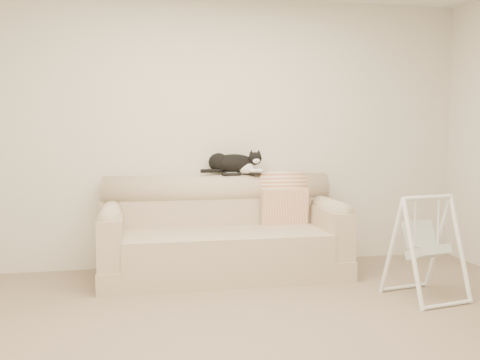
# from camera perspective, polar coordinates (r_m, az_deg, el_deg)

# --- Properties ---
(ground_plane) EXTENTS (5.00, 5.00, 0.00)m
(ground_plane) POSITION_cam_1_polar(r_m,az_deg,el_deg) (3.52, 2.73, -16.57)
(ground_plane) COLOR #7A634C
(ground_plane) RESTS_ON ground
(room_shell) EXTENTS (5.04, 4.04, 2.60)m
(room_shell) POSITION_cam_1_polar(r_m,az_deg,el_deg) (3.28, 2.84, 9.07)
(room_shell) COLOR beige
(room_shell) RESTS_ON ground
(sofa) EXTENTS (2.20, 0.93, 0.90)m
(sofa) POSITION_cam_1_polar(r_m,az_deg,el_deg) (4.95, -1.91, -6.00)
(sofa) COLOR tan
(sofa) RESTS_ON ground
(remote_a) EXTENTS (0.18, 0.06, 0.03)m
(remote_a) POSITION_cam_1_polar(r_m,az_deg,el_deg) (5.10, -0.92, 0.68)
(remote_a) COLOR black
(remote_a) RESTS_ON sofa
(remote_b) EXTENTS (0.16, 0.15, 0.02)m
(remote_b) POSITION_cam_1_polar(r_m,az_deg,el_deg) (5.14, 1.30, 0.68)
(remote_b) COLOR black
(remote_b) RESTS_ON sofa
(tuxedo_cat) EXTENTS (0.60, 0.28, 0.24)m
(tuxedo_cat) POSITION_cam_1_polar(r_m,az_deg,el_deg) (5.14, -0.70, 1.82)
(tuxedo_cat) COLOR black
(tuxedo_cat) RESTS_ON sofa
(throw_blanket) EXTENTS (0.45, 0.38, 0.58)m
(throw_blanket) POSITION_cam_1_polar(r_m,az_deg,el_deg) (5.24, 4.40, -1.24)
(throw_blanket) COLOR #C36F42
(throw_blanket) RESTS_ON sofa
(baby_swing) EXTENTS (0.59, 0.61, 0.82)m
(baby_swing) POSITION_cam_1_polar(r_m,az_deg,el_deg) (4.47, 19.16, -6.73)
(baby_swing) COLOR white
(baby_swing) RESTS_ON ground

